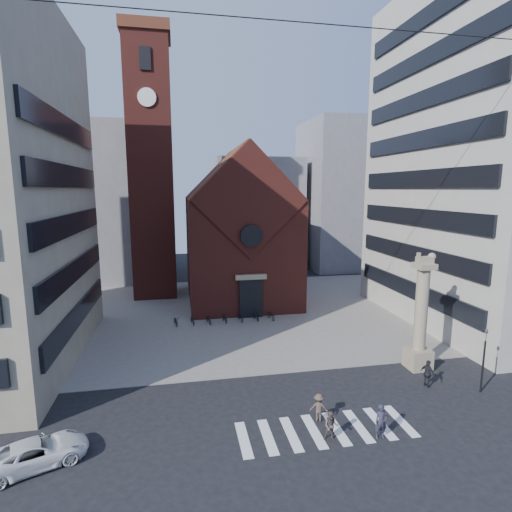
# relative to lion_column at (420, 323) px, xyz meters

# --- Properties ---
(ground) EXTENTS (120.00, 120.00, 0.00)m
(ground) POSITION_rel_lion_column_xyz_m (-10.01, -3.00, -3.46)
(ground) COLOR black
(ground) RESTS_ON ground
(piazza) EXTENTS (46.00, 30.00, 0.05)m
(piazza) POSITION_rel_lion_column_xyz_m (-10.01, 16.00, -3.43)
(piazza) COLOR gray
(piazza) RESTS_ON ground
(zebra_crossing) EXTENTS (10.20, 3.20, 0.01)m
(zebra_crossing) POSITION_rel_lion_column_xyz_m (-9.46, -6.00, -3.45)
(zebra_crossing) COLOR white
(zebra_crossing) RESTS_ON ground
(church) EXTENTS (12.00, 16.65, 18.00)m
(church) POSITION_rel_lion_column_xyz_m (-10.01, 22.04, 4.53)
(church) COLOR maroon
(church) RESTS_ON ground
(campanile) EXTENTS (5.50, 5.50, 31.20)m
(campanile) POSITION_rel_lion_column_xyz_m (-20.01, 25.00, 12.28)
(campanile) COLOR maroon
(campanile) RESTS_ON ground
(building_right) EXTENTS (18.00, 22.00, 32.00)m
(building_right) POSITION_rel_lion_column_xyz_m (13.99, 9.00, 12.54)
(building_right) COLOR #B3AFA2
(building_right) RESTS_ON ground
(bg_block_left) EXTENTS (16.00, 14.00, 22.00)m
(bg_block_left) POSITION_rel_lion_column_xyz_m (-30.01, 37.00, 7.54)
(bg_block_left) COLOR gray
(bg_block_left) RESTS_ON ground
(bg_block_mid) EXTENTS (14.00, 12.00, 18.00)m
(bg_block_mid) POSITION_rel_lion_column_xyz_m (-4.01, 42.00, 5.54)
(bg_block_mid) COLOR gray
(bg_block_mid) RESTS_ON ground
(bg_block_right) EXTENTS (16.00, 14.00, 24.00)m
(bg_block_right) POSITION_rel_lion_column_xyz_m (11.99, 39.00, 8.54)
(bg_block_right) COLOR gray
(bg_block_right) RESTS_ON ground
(lion_column) EXTENTS (1.63, 1.60, 8.68)m
(lion_column) POSITION_rel_lion_column_xyz_m (0.00, 0.00, 0.00)
(lion_column) COLOR gray
(lion_column) RESTS_ON ground
(traffic_light) EXTENTS (0.13, 0.16, 4.30)m
(traffic_light) POSITION_rel_lion_column_xyz_m (1.99, -4.00, -1.17)
(traffic_light) COLOR black
(traffic_light) RESTS_ON ground
(white_car) EXTENTS (5.07, 3.72, 1.28)m
(white_car) POSITION_rel_lion_column_xyz_m (-24.04, -6.04, -2.82)
(white_car) COLOR white
(white_car) RESTS_ON ground
(pedestrian_0) EXTENTS (0.71, 0.48, 1.88)m
(pedestrian_0) POSITION_rel_lion_column_xyz_m (-6.83, -7.23, -2.52)
(pedestrian_0) COLOR #292838
(pedestrian_0) RESTS_ON ground
(pedestrian_1) EXTENTS (0.95, 0.85, 1.62)m
(pedestrian_1) POSITION_rel_lion_column_xyz_m (-9.51, -6.93, -2.64)
(pedestrian_1) COLOR #534643
(pedestrian_1) RESTS_ON ground
(pedestrian_2) EXTENTS (0.76, 1.17, 1.85)m
(pedestrian_2) POSITION_rel_lion_column_xyz_m (-1.01, -2.68, -2.53)
(pedestrian_2) COLOR black
(pedestrian_2) RESTS_ON ground
(pedestrian_3) EXTENTS (1.19, 0.92, 1.63)m
(pedestrian_3) POSITION_rel_lion_column_xyz_m (-9.52, -5.08, -2.64)
(pedestrian_3) COLOR #4C3C33
(pedestrian_3) RESTS_ON ground
(scooter_0) EXTENTS (0.86, 1.76, 0.89)m
(scooter_0) POSITION_rel_lion_column_xyz_m (-17.59, 12.82, -2.96)
(scooter_0) COLOR black
(scooter_0) RESTS_ON piazza
(scooter_1) EXTENTS (0.73, 1.69, 0.98)m
(scooter_1) POSITION_rel_lion_column_xyz_m (-16.00, 12.82, -2.91)
(scooter_1) COLOR black
(scooter_1) RESTS_ON piazza
(scooter_2) EXTENTS (0.86, 1.76, 0.89)m
(scooter_2) POSITION_rel_lion_column_xyz_m (-14.42, 12.82, -2.96)
(scooter_2) COLOR black
(scooter_2) RESTS_ON piazza
(scooter_3) EXTENTS (0.73, 1.69, 0.98)m
(scooter_3) POSITION_rel_lion_column_xyz_m (-12.84, 12.82, -2.91)
(scooter_3) COLOR black
(scooter_3) RESTS_ON piazza
(scooter_4) EXTENTS (0.86, 1.76, 0.89)m
(scooter_4) POSITION_rel_lion_column_xyz_m (-11.26, 12.82, -2.96)
(scooter_4) COLOR black
(scooter_4) RESTS_ON piazza
(scooter_5) EXTENTS (0.73, 1.69, 0.98)m
(scooter_5) POSITION_rel_lion_column_xyz_m (-9.68, 12.82, -2.91)
(scooter_5) COLOR black
(scooter_5) RESTS_ON piazza
(scooter_6) EXTENTS (0.86, 1.76, 0.89)m
(scooter_6) POSITION_rel_lion_column_xyz_m (-8.09, 12.82, -2.96)
(scooter_6) COLOR black
(scooter_6) RESTS_ON piazza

